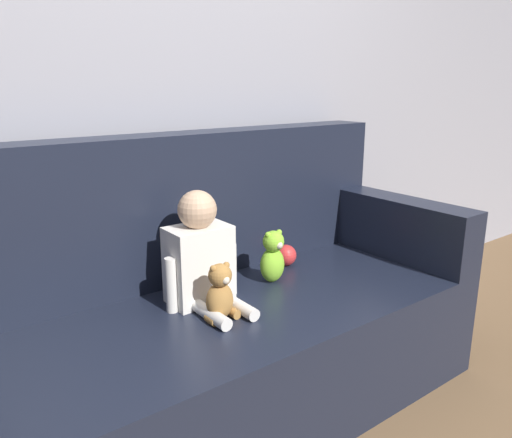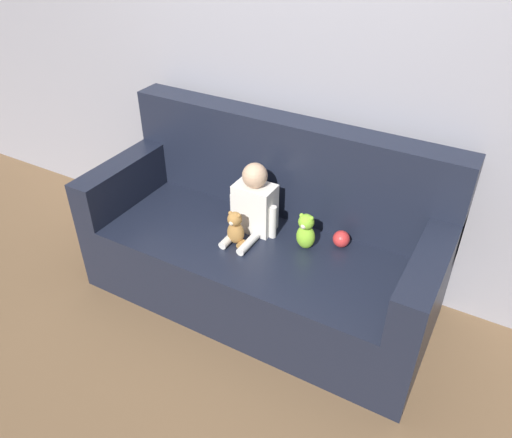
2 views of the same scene
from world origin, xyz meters
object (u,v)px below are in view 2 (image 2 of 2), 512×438
Objects in this scene: couch at (265,245)px; teddy_bear_brown at (235,229)px; plush_toy_side at (306,231)px; person_baby at (254,204)px; toy_ball at (341,239)px.

teddy_bear_brown is at bearing -119.88° from couch.
person_baby is at bearing 177.74° from plush_toy_side.
couch is 9.82× the size of teddy_bear_brown.
teddy_bear_brown is 2.17× the size of toy_ball.
couch is 0.33m from plush_toy_side.
person_baby is at bearing 81.70° from teddy_bear_brown.
teddy_bear_brown is at bearing -153.15° from toy_ball.
teddy_bear_brown is at bearing -156.76° from plush_toy_side.
couch is 0.46m from toy_ball.
couch reaches higher than person_baby.
couch is at bearing 1.22° from person_baby.
toy_ball is (0.52, 0.26, -0.05)m from teddy_bear_brown.
couch reaches higher than toy_ball.
plush_toy_side reaches higher than toy_ball.
toy_ball is (0.17, 0.11, -0.06)m from plush_toy_side.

